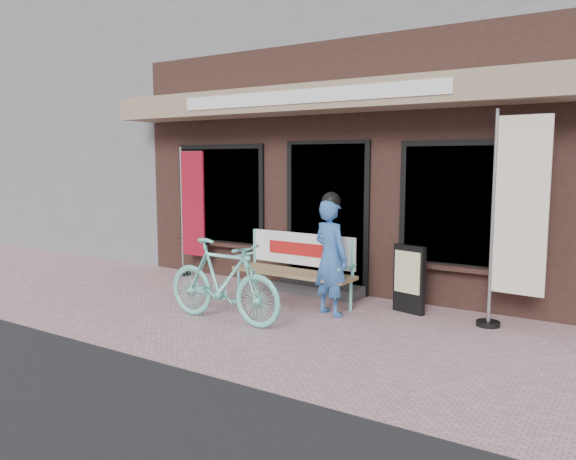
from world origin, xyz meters
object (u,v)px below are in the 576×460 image
Objects in this scene: bench at (296,263)px; nobori_cream at (516,218)px; bicycle at (223,281)px; menu_stand at (409,278)px; person at (331,255)px; nobori_red at (191,210)px.

bench is 2.80m from nobori_cream.
bicycle reaches higher than bench.
bench is at bearing -12.89° from bicycle.
menu_stand is (1.72, 1.57, -0.05)m from bicycle.
person is 2.17m from nobori_cream.
bench is 0.71× the size of nobori_cream.
nobori_red is at bearing 169.30° from bench.
nobori_red is 0.86× the size of nobori_cream.
nobori_red reaches higher than bench.
nobori_cream reaches higher than menu_stand.
nobori_cream is 2.89× the size of menu_stand.
nobori_cream is (5.07, -0.26, 0.18)m from nobori_red.
menu_stand is at bearing -47.42° from bicycle.
menu_stand is (0.79, 0.61, -0.31)m from person.
person is 3.16m from nobori_red.
person is 1.05m from menu_stand.
nobori_red reaches higher than person.
nobori_red reaches higher than bicycle.
bench is 1.07× the size of bicycle.
menu_stand is (3.82, -0.19, -0.66)m from nobori_red.
bench is 1.24m from bicycle.
bicycle is at bearing -37.48° from nobori_red.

